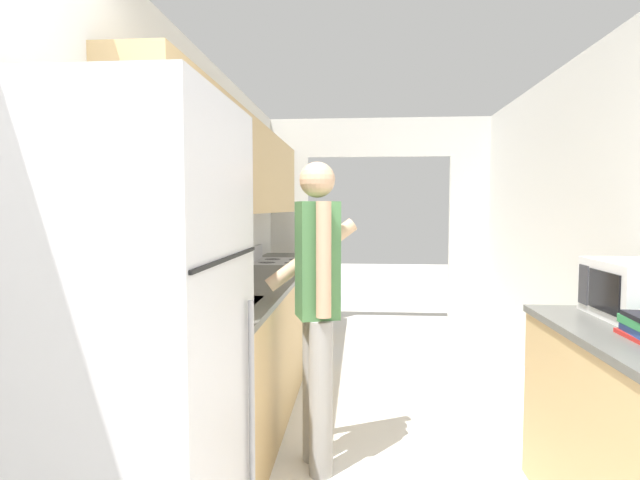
{
  "coord_description": "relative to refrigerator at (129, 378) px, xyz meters",
  "views": [
    {
      "loc": [
        -0.21,
        -0.86,
        1.44
      ],
      "look_at": [
        -0.51,
        2.87,
        1.2
      ],
      "focal_mm": 28.0,
      "sensor_mm": 36.0,
      "label": 1
    }
  ],
  "objects": [
    {
      "name": "counter_left",
      "position": [
        -0.03,
        2.05,
        -0.43
      ],
      "size": [
        0.62,
        3.82,
        0.92
      ],
      "color": "tan",
      "rests_on": "ground_plane"
    },
    {
      "name": "range_oven",
      "position": [
        -0.02,
        3.33,
        -0.43
      ],
      "size": [
        0.66,
        0.72,
        1.06
      ],
      "color": "#B7B7BC",
      "rests_on": "ground_plane"
    },
    {
      "name": "person",
      "position": [
        0.51,
        1.16,
        0.02
      ],
      "size": [
        0.54,
        0.45,
        1.69
      ],
      "rotation": [
        0.0,
        0.0,
        1.89
      ],
      "color": "#9E9E9E",
      "rests_on": "ground_plane"
    },
    {
      "name": "wall_far_with_doorway",
      "position": [
        0.96,
        4.46,
        0.55
      ],
      "size": [
        2.97,
        0.06,
        2.5
      ],
      "color": "silver",
      "rests_on": "ground_plane"
    },
    {
      "name": "microwave",
      "position": [
        2.05,
        0.91,
        0.16
      ],
      "size": [
        0.35,
        0.48,
        0.27
      ],
      "color": "white",
      "rests_on": "counter_right"
    },
    {
      "name": "wall_left",
      "position": [
        -0.28,
        1.72,
        0.57
      ],
      "size": [
        0.38,
        7.49,
        2.5
      ],
      "color": "silver",
      "rests_on": "ground_plane"
    },
    {
      "name": "refrigerator",
      "position": [
        0.0,
        0.0,
        0.0
      ],
      "size": [
        0.69,
        0.75,
        1.79
      ],
      "color": "#B7B7BC",
      "rests_on": "ground_plane"
    }
  ]
}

